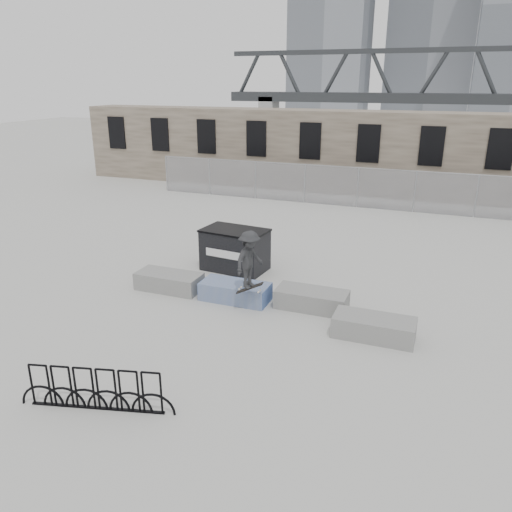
{
  "coord_description": "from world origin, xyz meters",
  "views": [
    {
      "loc": [
        4.15,
        -12.37,
        6.07
      ],
      "look_at": [
        -0.72,
        0.24,
        1.3
      ],
      "focal_mm": 35.0,
      "sensor_mm": 36.0,
      "label": 1
    }
  ],
  "objects_px": {
    "planter_center_right": "(312,299)",
    "planter_offset": "(374,327)",
    "bike_rack": "(96,390)",
    "planter_center_left": "(235,291)",
    "dumpster": "(235,249)",
    "skateboarder": "(249,260)",
    "planter_far_left": "(169,281)"
  },
  "relations": [
    {
      "from": "planter_center_left",
      "to": "planter_offset",
      "type": "relative_size",
      "value": 1.0
    },
    {
      "from": "planter_center_right",
      "to": "bike_rack",
      "type": "xyz_separation_m",
      "value": [
        -2.69,
        -5.97,
        0.15
      ]
    },
    {
      "from": "dumpster",
      "to": "planter_center_right",
      "type": "bearing_deg",
      "value": -26.11
    },
    {
      "from": "planter_far_left",
      "to": "bike_rack",
      "type": "xyz_separation_m",
      "value": [
        1.73,
        -5.68,
        0.15
      ]
    },
    {
      "from": "skateboarder",
      "to": "planter_far_left",
      "type": "bearing_deg",
      "value": 94.32
    },
    {
      "from": "dumpster",
      "to": "skateboarder",
      "type": "distance_m",
      "value": 3.48
    },
    {
      "from": "planter_center_right",
      "to": "dumpster",
      "type": "height_order",
      "value": "dumpster"
    },
    {
      "from": "planter_far_left",
      "to": "planter_offset",
      "type": "relative_size",
      "value": 1.0
    },
    {
      "from": "planter_center_left",
      "to": "dumpster",
      "type": "xyz_separation_m",
      "value": [
        -1.0,
        2.31,
        0.42
      ]
    },
    {
      "from": "planter_far_left",
      "to": "planter_offset",
      "type": "bearing_deg",
      "value": -7.19
    },
    {
      "from": "planter_center_left",
      "to": "planter_center_right",
      "type": "relative_size",
      "value": 1.0
    },
    {
      "from": "planter_center_left",
      "to": "planter_center_right",
      "type": "height_order",
      "value": "same"
    },
    {
      "from": "planter_center_left",
      "to": "skateboarder",
      "type": "relative_size",
      "value": 1.11
    },
    {
      "from": "planter_far_left",
      "to": "planter_offset",
      "type": "distance_m",
      "value": 6.36
    },
    {
      "from": "planter_center_right",
      "to": "planter_offset",
      "type": "distance_m",
      "value": 2.18
    },
    {
      "from": "planter_offset",
      "to": "dumpster",
      "type": "xyz_separation_m",
      "value": [
        -5.12,
        3.12,
        0.42
      ]
    },
    {
      "from": "planter_center_right",
      "to": "planter_offset",
      "type": "bearing_deg",
      "value": -29.73
    },
    {
      "from": "dumpster",
      "to": "planter_far_left",
      "type": "bearing_deg",
      "value": -111.16
    },
    {
      "from": "dumpster",
      "to": "bike_rack",
      "type": "xyz_separation_m",
      "value": [
        0.53,
        -8.0,
        -0.27
      ]
    },
    {
      "from": "planter_offset",
      "to": "bike_rack",
      "type": "relative_size",
      "value": 0.65
    },
    {
      "from": "planter_far_left",
      "to": "dumpster",
      "type": "height_order",
      "value": "dumpster"
    },
    {
      "from": "planter_offset",
      "to": "skateboarder",
      "type": "bearing_deg",
      "value": 176.76
    },
    {
      "from": "planter_center_left",
      "to": "bike_rack",
      "type": "bearing_deg",
      "value": -94.74
    },
    {
      "from": "dumpster",
      "to": "skateboarder",
      "type": "bearing_deg",
      "value": -53.62
    },
    {
      "from": "planter_center_left",
      "to": "dumpster",
      "type": "relative_size",
      "value": 0.88
    },
    {
      "from": "planter_far_left",
      "to": "planter_center_right",
      "type": "xyz_separation_m",
      "value": [
        4.42,
        0.28,
        0.0
      ]
    },
    {
      "from": "planter_center_right",
      "to": "planter_offset",
      "type": "xyz_separation_m",
      "value": [
        1.89,
        -1.08,
        0.0
      ]
    },
    {
      "from": "skateboarder",
      "to": "bike_rack",
      "type": "bearing_deg",
      "value": -176.92
    },
    {
      "from": "planter_far_left",
      "to": "dumpster",
      "type": "relative_size",
      "value": 0.88
    },
    {
      "from": "planter_far_left",
      "to": "planter_center_left",
      "type": "xyz_separation_m",
      "value": [
        2.2,
        0.01,
        0.0
      ]
    },
    {
      "from": "planter_far_left",
      "to": "planter_center_left",
      "type": "distance_m",
      "value": 2.2
    },
    {
      "from": "skateboarder",
      "to": "planter_center_right",
      "type": "bearing_deg",
      "value": -43.67
    }
  ]
}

